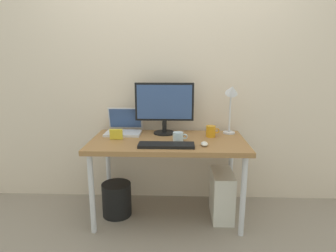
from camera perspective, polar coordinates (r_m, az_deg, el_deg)
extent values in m
plane|color=gray|center=(2.73, 0.00, -17.26)|extent=(6.00, 6.00, 0.00)
cube|color=beige|center=(2.76, 0.30, 11.41)|extent=(4.40, 0.04, 2.60)
cube|color=olive|center=(2.46, 0.00, -3.18)|extent=(1.31, 0.68, 0.04)
cylinder|color=silver|center=(2.42, -14.87, -12.92)|extent=(0.04, 0.04, 0.67)
cylinder|color=silver|center=(2.38, 14.66, -13.38)|extent=(0.04, 0.04, 0.67)
cylinder|color=silver|center=(2.91, -11.73, -8.20)|extent=(0.04, 0.04, 0.67)
cylinder|color=silver|center=(2.88, 12.28, -8.49)|extent=(0.04, 0.04, 0.67)
cylinder|color=black|center=(2.65, -0.70, -1.35)|extent=(0.20, 0.20, 0.01)
cylinder|color=black|center=(2.64, -0.70, -0.05)|extent=(0.04, 0.04, 0.11)
cube|color=black|center=(2.59, -0.72, 4.82)|extent=(0.53, 0.03, 0.34)
cube|color=#334C7F|center=(2.58, -0.73, 4.76)|extent=(0.49, 0.01, 0.31)
cube|color=silver|center=(2.66, -8.89, -1.42)|extent=(0.32, 0.22, 0.02)
cube|color=silver|center=(2.76, -8.45, 1.53)|extent=(0.32, 0.06, 0.21)
cube|color=#334C7F|center=(2.75, -8.48, 1.54)|extent=(0.30, 0.05, 0.18)
cylinder|color=silver|center=(2.72, 11.99, -1.28)|extent=(0.11, 0.11, 0.01)
cylinder|color=silver|center=(2.68, 12.17, 2.62)|extent=(0.02, 0.02, 0.36)
cone|color=silver|center=(2.61, 12.55, 7.01)|extent=(0.11, 0.14, 0.13)
cube|color=black|center=(2.26, -0.34, -3.81)|extent=(0.44, 0.14, 0.02)
ellipsoid|color=silver|center=(2.29, 7.22, -3.55)|extent=(0.06, 0.09, 0.03)
cylinder|color=orange|center=(2.56, 8.47, -1.05)|extent=(0.08, 0.08, 0.10)
torus|color=orange|center=(2.56, 9.66, -0.95)|extent=(0.05, 0.01, 0.05)
cylinder|color=silver|center=(2.39, 2.00, -2.18)|extent=(0.09, 0.09, 0.08)
torus|color=silver|center=(2.39, 3.35, -2.09)|extent=(0.05, 0.01, 0.05)
cube|color=yellow|center=(2.48, -10.24, -1.64)|extent=(0.11, 0.03, 0.09)
cube|color=silver|center=(2.66, 10.61, -13.29)|extent=(0.18, 0.36, 0.42)
cylinder|color=black|center=(2.71, -10.11, -14.08)|extent=(0.26, 0.26, 0.30)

